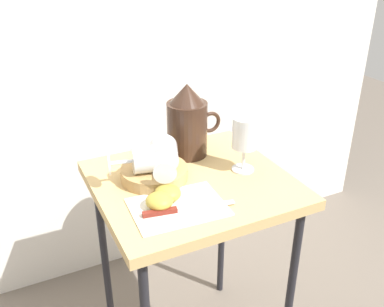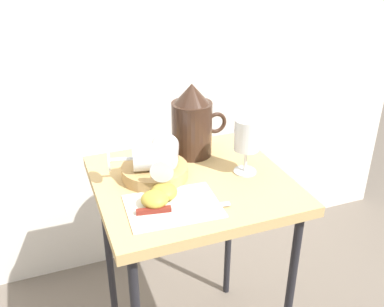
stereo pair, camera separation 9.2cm
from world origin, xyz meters
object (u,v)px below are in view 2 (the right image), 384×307
at_px(basket_tray, 155,171).
at_px(pitcher, 192,127).
at_px(wine_glass_tipped_near, 147,157).
at_px(wine_glass_tipped_far, 164,153).
at_px(table, 192,201).
at_px(knife, 170,209).
at_px(apple_half_left, 155,199).
at_px(apple_half_right, 164,192).
at_px(wine_glass_upright, 247,138).

height_order(basket_tray, pitcher, pitcher).
distance_m(wine_glass_tipped_near, wine_glass_tipped_far, 0.05).
relative_size(basket_tray, pitcher, 0.82).
bearing_deg(table, wine_glass_tipped_near, 162.17).
bearing_deg(knife, basket_tray, 85.25).
xyz_separation_m(table, apple_half_left, (-0.13, -0.09, 0.09)).
xyz_separation_m(table, pitcher, (0.06, 0.15, 0.16)).
bearing_deg(apple_half_left, apple_half_right, 36.97).
bearing_deg(apple_half_right, knife, -94.31).
bearing_deg(basket_tray, wine_glass_upright, -14.39).
bearing_deg(table, apple_half_right, -145.29).
relative_size(table, wine_glass_tipped_far, 4.01).
height_order(table, wine_glass_tipped_far, wine_glass_tipped_far).
bearing_deg(wine_glass_tipped_far, pitcher, 41.72).
relative_size(wine_glass_tipped_far, apple_half_right, 2.46).
xyz_separation_m(wine_glass_tipped_near, knife, (0.01, -0.17, -0.06)).
bearing_deg(wine_glass_upright, wine_glass_tipped_far, 166.19).
bearing_deg(table, wine_glass_upright, -5.40).
relative_size(basket_tray, wine_glass_tipped_far, 1.10).
height_order(wine_glass_tipped_near, knife, wine_glass_tipped_near).
relative_size(table, wine_glass_upright, 4.18).
xyz_separation_m(wine_glass_tipped_far, apple_half_left, (-0.07, -0.13, -0.05)).
height_order(table, wine_glass_upright, wine_glass_upright).
relative_size(basket_tray, knife, 0.79).
bearing_deg(apple_half_left, knife, -51.57).
bearing_deg(wine_glass_tipped_near, wine_glass_tipped_far, 2.89).
distance_m(wine_glass_tipped_near, knife, 0.18).
height_order(table, pitcher, pitcher).
distance_m(pitcher, knife, 0.33).
xyz_separation_m(pitcher, knife, (-0.16, -0.28, -0.08)).
distance_m(wine_glass_upright, knife, 0.30).
relative_size(wine_glass_tipped_near, knife, 0.69).
distance_m(basket_tray, pitcher, 0.19).
xyz_separation_m(basket_tray, wine_glass_tipped_far, (0.03, -0.01, 0.06)).
height_order(wine_glass_tipped_far, apple_half_left, wine_glass_tipped_far).
distance_m(apple_half_left, apple_half_right, 0.04).
xyz_separation_m(wine_glass_tipped_near, wine_glass_tipped_far, (0.05, 0.00, 0.00)).
xyz_separation_m(basket_tray, wine_glass_upright, (0.25, -0.06, 0.09)).
bearing_deg(wine_glass_upright, knife, -156.39).
relative_size(table, apple_half_right, 9.86).
distance_m(wine_glass_upright, wine_glass_tipped_far, 0.23).
height_order(apple_half_left, knife, apple_half_left).
xyz_separation_m(wine_glass_upright, apple_half_right, (-0.26, -0.06, -0.08)).
height_order(basket_tray, knife, basket_tray).
height_order(pitcher, apple_half_left, pitcher).
bearing_deg(knife, wine_glass_upright, 23.61).
height_order(pitcher, wine_glass_tipped_near, pitcher).
bearing_deg(pitcher, table, -110.78).
relative_size(table, wine_glass_tipped_near, 4.21).
bearing_deg(apple_half_left, table, 35.26).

